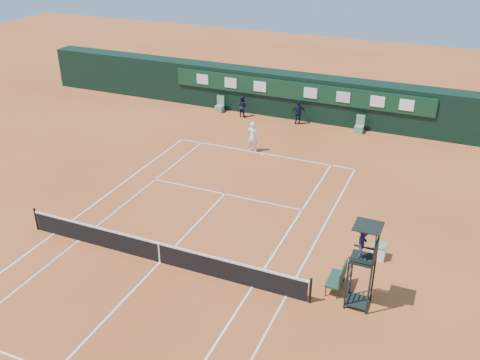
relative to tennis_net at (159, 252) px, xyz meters
name	(u,v)px	position (x,y,z in m)	size (l,w,h in m)	color
ground	(160,262)	(0.00, 0.00, -0.51)	(90.00, 90.00, 0.00)	#BD5D2C
court_lines	(160,262)	(0.00, 0.00, -0.50)	(11.05, 23.85, 0.01)	silver
tennis_net	(159,252)	(0.00, 0.00, 0.00)	(12.90, 0.10, 1.10)	black
back_wall	(300,96)	(0.00, 18.74, 1.00)	(40.00, 1.65, 3.00)	black
linesman_chair_left	(220,107)	(-5.50, 17.48, -0.19)	(0.55, 0.50, 1.15)	#649974
linesman_chair_right	(359,128)	(4.50, 17.48, -0.19)	(0.55, 0.50, 1.15)	#5D8E6C
umpire_chair	(364,249)	(8.03, 0.59, 1.95)	(0.96, 0.95, 3.42)	black
player_bench	(339,277)	(7.16, 1.16, 0.09)	(0.56, 1.20, 1.10)	#163927
tennis_bag	(336,278)	(6.97, 1.63, -0.38)	(0.31, 0.71, 0.27)	black
cooler	(379,251)	(8.20, 3.87, -0.18)	(0.57, 0.57, 0.65)	white
tennis_ball	(240,158)	(-0.98, 10.64, -0.47)	(0.07, 0.07, 0.07)	#D0EF37
player	(253,137)	(-0.72, 11.97, 0.43)	(0.68, 0.45, 1.87)	white
ball_kid_left	(242,106)	(-3.62, 17.22, 0.24)	(0.73, 0.57, 1.49)	black
ball_kid_right	(298,113)	(0.39, 17.36, 0.30)	(0.95, 0.39, 1.62)	black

